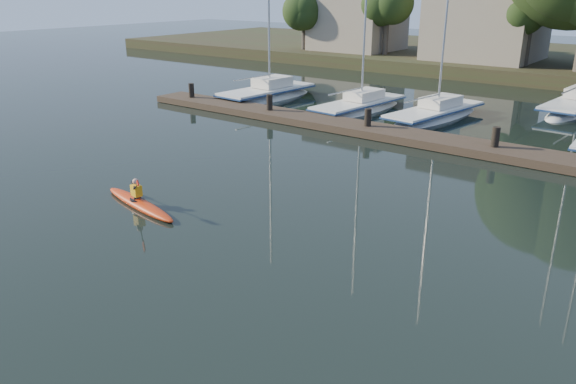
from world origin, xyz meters
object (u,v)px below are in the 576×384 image
Objects in this scene: dock at (426,139)px; sailboat_2 at (434,122)px; sailboat_0 at (267,102)px; kayak at (139,202)px; sailboat_1 at (359,114)px.

sailboat_2 is at bearing 109.71° from dock.
dock is 12.97m from sailboat_0.
dock is at bearing 82.41° from kayak.
sailboat_1 is at bearing 6.41° from sailboat_0.
sailboat_2 is (2.24, 17.62, -0.33)m from kayak.
sailboat_1 is 0.94× the size of sailboat_2.
sailboat_1 is (-5.96, 4.20, -0.38)m from dock.
sailboat_1 is (6.41, 0.31, 0.03)m from sailboat_0.
dock is 7.30m from sailboat_1.
kayak is 17.76m from sailboat_2.
sailboat_2 is (10.59, 1.08, 0.04)m from sailboat_0.
kayak is at bearing -107.64° from dock.
sailboat_2 reaches higher than sailboat_0.
sailboat_0 is (-8.35, 16.53, -0.37)m from kayak.
sailboat_1 reaches higher than kayak.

